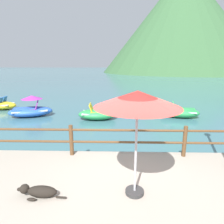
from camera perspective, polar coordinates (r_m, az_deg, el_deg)
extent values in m
plane|color=#3D6B75|center=(44.08, 2.01, 9.95)|extent=(200.00, 200.00, 0.00)
cylinder|color=brown|center=(6.12, -11.73, -8.01)|extent=(0.12, 0.12, 0.95)
cylinder|color=brown|center=(6.30, 20.33, -8.00)|extent=(0.12, 0.12, 0.95)
cylinder|color=brown|center=(5.86, 4.59, -5.32)|extent=(23.80, 0.07, 0.07)
cylinder|color=brown|center=(5.99, 4.52, -8.75)|extent=(23.80, 0.07, 0.07)
cylinder|color=#B2B2B7|center=(4.12, 6.94, -11.13)|extent=(0.05, 0.05, 2.00)
cone|color=red|center=(3.79, 7.42, 3.83)|extent=(1.70, 1.70, 0.32)
cylinder|color=#333333|center=(4.61, 6.56, -22.00)|extent=(0.40, 0.40, 0.08)
ellipsoid|color=black|center=(4.69, -19.64, -20.92)|extent=(0.66, 0.30, 0.24)
sphere|color=black|center=(4.82, -24.04, -19.70)|extent=(0.20, 0.20, 0.20)
ellipsoid|color=black|center=(4.89, -25.21, -19.66)|extent=(0.12, 0.09, 0.08)
cylinder|color=black|center=(4.56, -14.57, -22.85)|extent=(0.22, 0.05, 0.04)
ellipsoid|color=black|center=(4.91, -20.55, -20.36)|extent=(0.20, 0.08, 0.07)
ellipsoid|color=black|center=(4.68, -22.35, -22.43)|extent=(0.20, 0.08, 0.07)
ellipsoid|color=green|center=(12.34, 19.10, -0.08)|extent=(2.40, 1.59, 0.59)
cube|color=silver|center=(12.32, 19.13, 0.39)|extent=(1.88, 1.28, 0.06)
cube|color=#339956|center=(12.06, 18.48, 0.51)|extent=(0.47, 0.47, 0.08)
cube|color=#339956|center=(12.00, 17.70, 1.58)|extent=(0.28, 0.43, 0.43)
cube|color=#339956|center=(12.51, 18.31, 0.99)|extent=(0.47, 0.47, 0.08)
cube|color=#339956|center=(12.45, 17.56, 2.02)|extent=(0.28, 0.43, 0.43)
cube|color=green|center=(12.39, 21.95, 0.50)|extent=(0.64, 0.89, 0.12)
ellipsoid|color=blue|center=(12.84, -22.52, 0.12)|extent=(2.81, 2.04, 0.58)
cube|color=silver|center=(12.82, -22.56, 0.56)|extent=(2.21, 1.64, 0.06)
cube|color=purple|center=(13.04, -21.67, 1.17)|extent=(0.51, 0.51, 0.08)
cube|color=purple|center=(12.98, -20.97, 2.17)|extent=(0.33, 0.45, 0.43)
cube|color=purple|center=(12.54, -21.83, 0.67)|extent=(0.51, 0.51, 0.08)
cube|color=purple|center=(12.48, -21.09, 1.71)|extent=(0.33, 0.45, 0.43)
cube|color=blue|center=(12.90, -25.64, 0.59)|extent=(0.82, 1.04, 0.12)
cone|color=purple|center=(12.67, -22.32, 3.99)|extent=(1.56, 1.56, 0.22)
ellipsoid|color=green|center=(11.28, -4.28, -0.64)|extent=(2.24, 1.38, 0.58)
cube|color=silver|center=(11.25, -4.29, -0.14)|extent=(1.75, 1.13, 0.06)
cube|color=yellow|center=(11.00, -5.19, -0.11)|extent=(0.42, 0.42, 0.08)
cube|color=yellow|center=(10.96, -6.15, 1.00)|extent=(0.23, 0.41, 0.43)
cube|color=yellow|center=(11.49, -5.06, 0.50)|extent=(0.42, 0.42, 0.08)
cube|color=yellow|center=(11.45, -5.99, 1.56)|extent=(0.23, 0.41, 0.43)
cube|color=green|center=(11.23, -1.26, 0.18)|extent=(0.53, 0.90, 0.12)
cube|color=blue|center=(15.87, -29.15, 2.47)|extent=(0.41, 0.41, 0.08)
cube|color=blue|center=(15.73, -28.69, 3.26)|extent=(0.22, 0.41, 0.43)
cube|color=blue|center=(15.33, -29.62, 2.91)|extent=(0.22, 0.41, 0.43)
cone|color=#386038|center=(75.24, 19.78, 23.53)|extent=(52.48, 52.48, 33.04)
cone|color=#386038|center=(77.94, 10.16, 18.82)|extent=(28.86, 28.86, 19.82)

